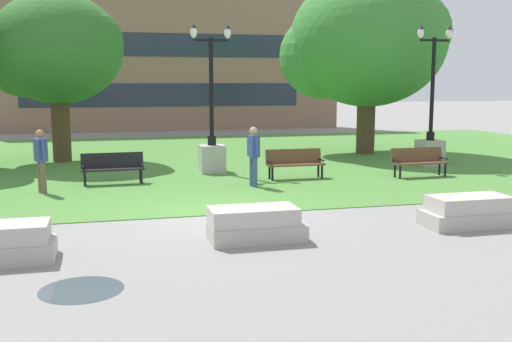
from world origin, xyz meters
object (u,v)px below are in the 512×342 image
(concrete_block_left, at_px, (255,225))
(park_bench_far_right, at_px, (295,162))
(person_bystander_near_lawn, at_px, (41,158))
(person_bystander_far_lawn, at_px, (253,153))
(lamp_post_center, at_px, (430,138))
(park_bench_near_right, at_px, (113,166))
(lamp_post_left, at_px, (212,143))
(concrete_block_right, at_px, (468,212))
(park_bench_far_left, at_px, (419,160))

(concrete_block_left, relative_size, park_bench_far_right, 1.00)
(person_bystander_near_lawn, distance_m, person_bystander_far_lawn, 5.78)
(person_bystander_near_lawn, bearing_deg, lamp_post_center, 10.23)
(person_bystander_near_lawn, bearing_deg, park_bench_far_right, 5.53)
(park_bench_far_right, bearing_deg, park_bench_near_right, 176.20)
(park_bench_far_right, bearing_deg, concrete_block_left, -113.67)
(park_bench_far_right, relative_size, person_bystander_near_lawn, 1.06)
(lamp_post_left, distance_m, person_bystander_far_lawn, 3.05)
(person_bystander_near_lawn, bearing_deg, lamp_post_left, 26.90)
(park_bench_near_right, distance_m, park_bench_far_right, 5.50)
(concrete_block_right, relative_size, person_bystander_far_lawn, 1.05)
(park_bench_far_right, bearing_deg, lamp_post_left, 140.52)
(concrete_block_right, height_order, person_bystander_near_lawn, person_bystander_near_lawn)
(concrete_block_left, height_order, lamp_post_center, lamp_post_center)
(park_bench_near_right, distance_m, person_bystander_far_lawn, 4.19)
(concrete_block_left, bearing_deg, park_bench_near_right, 109.47)
(lamp_post_center, bearing_deg, park_bench_near_right, -173.51)
(concrete_block_left, distance_m, park_bench_far_right, 7.40)
(person_bystander_far_lawn, bearing_deg, lamp_post_left, 102.77)
(park_bench_far_left, xyz_separation_m, lamp_post_center, (1.69, 2.23, 0.48))
(concrete_block_right, xyz_separation_m, person_bystander_near_lawn, (-8.97, 6.05, 0.68))
(park_bench_far_right, xyz_separation_m, person_bystander_far_lawn, (-1.60, -1.11, 0.44))
(concrete_block_right, xyz_separation_m, person_bystander_far_lawn, (-3.20, 5.65, 0.68))
(lamp_post_center, height_order, lamp_post_left, lamp_post_center)
(concrete_block_right, height_order, lamp_post_center, lamp_post_center)
(park_bench_far_right, bearing_deg, park_bench_far_left, -8.80)
(park_bench_near_right, bearing_deg, person_bystander_near_lawn, -150.03)
(lamp_post_center, bearing_deg, park_bench_far_right, -163.79)
(park_bench_far_right, distance_m, lamp_post_left, 2.98)
(park_bench_far_right, distance_m, lamp_post_center, 5.85)
(park_bench_far_right, bearing_deg, concrete_block_right, -76.62)
(lamp_post_left, relative_size, person_bystander_far_lawn, 2.80)
(concrete_block_left, xyz_separation_m, person_bystander_near_lawn, (-4.39, 6.06, 0.68))
(concrete_block_right, height_order, lamp_post_left, lamp_post_left)
(lamp_post_center, distance_m, person_bystander_far_lawn, 7.70)
(park_bench_far_left, relative_size, lamp_post_center, 0.37)
(concrete_block_left, height_order, park_bench_near_right, park_bench_near_right)
(concrete_block_right, bearing_deg, lamp_post_center, 64.55)
(lamp_post_left, bearing_deg, concrete_block_right, -65.80)
(park_bench_near_right, relative_size, lamp_post_left, 0.38)
(park_bench_near_right, relative_size, park_bench_far_left, 1.00)
(lamp_post_center, bearing_deg, person_bystander_far_lawn, -159.18)
(park_bench_far_left, relative_size, lamp_post_left, 0.38)
(person_bystander_near_lawn, bearing_deg, person_bystander_far_lawn, -3.93)
(park_bench_near_right, height_order, lamp_post_left, lamp_post_left)
(concrete_block_right, height_order, park_bench_far_left, park_bench_far_left)
(park_bench_far_left, xyz_separation_m, lamp_post_left, (-6.18, 2.48, 0.46))
(concrete_block_right, relative_size, park_bench_far_right, 1.00)
(concrete_block_left, relative_size, person_bystander_near_lawn, 1.05)
(lamp_post_center, xyz_separation_m, person_bystander_far_lawn, (-7.19, -2.74, -0.04))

